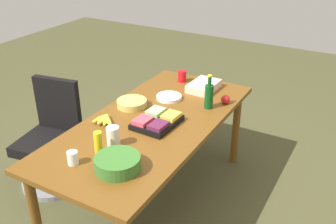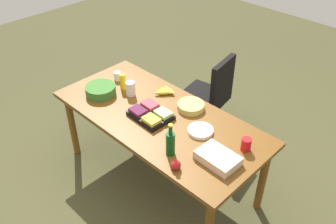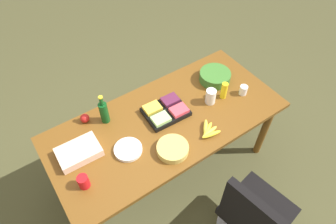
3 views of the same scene
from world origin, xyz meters
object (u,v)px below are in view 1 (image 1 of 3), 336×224
(red_solo_cup, at_px, (182,76))
(salad_bowl, at_px, (118,163))
(office_chair, at_px, (52,146))
(fruit_platter, at_px, (157,121))
(banana_bunch, at_px, (105,120))
(conference_table, at_px, (152,130))
(sheet_cake, at_px, (204,86))
(apple_red, at_px, (225,99))
(chip_bowl, at_px, (132,103))
(mayo_jar, at_px, (113,136))
(paper_plate_stack, at_px, (169,97))
(paper_cup, at_px, (73,158))
(mustard_bottle, at_px, (98,143))
(wine_bottle, at_px, (209,96))

(red_solo_cup, distance_m, salad_bowl, 1.51)
(office_chair, height_order, fruit_platter, office_chair)
(red_solo_cup, relative_size, banana_bunch, 0.58)
(conference_table, xyz_separation_m, sheet_cake, (-0.75, 0.10, 0.12))
(apple_red, bearing_deg, chip_bowl, -56.59)
(mayo_jar, xyz_separation_m, paper_plate_stack, (-0.86, -0.04, -0.06))
(paper_cup, bearing_deg, mustard_bottle, 158.28)
(conference_table, distance_m, mayo_jar, 0.46)
(banana_bunch, distance_m, salad_bowl, 0.64)
(red_solo_cup, bearing_deg, chip_bowl, -9.51)
(sheet_cake, relative_size, banana_bunch, 1.68)
(fruit_platter, distance_m, banana_bunch, 0.41)
(banana_bunch, relative_size, salad_bowl, 0.65)
(mustard_bottle, bearing_deg, office_chair, -113.63)
(paper_plate_stack, bearing_deg, apple_red, 108.07)
(paper_cup, bearing_deg, salad_bowl, 108.13)
(conference_table, relative_size, paper_cup, 22.56)
(fruit_platter, relative_size, sheet_cake, 1.16)
(mustard_bottle, height_order, salad_bowl, mustard_bottle)
(red_solo_cup, bearing_deg, paper_cup, 1.15)
(conference_table, bearing_deg, paper_plate_stack, -168.75)
(apple_red, distance_m, wine_bottle, 0.19)
(fruit_platter, height_order, sheet_cake, fruit_platter)
(sheet_cake, xyz_separation_m, salad_bowl, (1.40, 0.05, 0.01))
(paper_cup, bearing_deg, wine_bottle, 160.22)
(chip_bowl, bearing_deg, wine_bottle, 117.03)
(mustard_bottle, bearing_deg, red_solo_cup, -175.83)
(mayo_jar, bearing_deg, chip_bowl, -157.62)
(mayo_jar, xyz_separation_m, banana_bunch, (-0.23, -0.26, -0.05))
(wine_bottle, bearing_deg, apple_red, 147.85)
(red_solo_cup, bearing_deg, office_chair, -37.99)
(paper_cup, xyz_separation_m, banana_bunch, (-0.54, -0.17, -0.02))
(paper_plate_stack, height_order, banana_bunch, banana_bunch)
(mustard_bottle, relative_size, paper_cup, 1.83)
(mustard_bottle, relative_size, chip_bowl, 0.66)
(paper_plate_stack, xyz_separation_m, apple_red, (-0.15, 0.46, 0.02))
(wine_bottle, bearing_deg, chip_bowl, -62.97)
(mustard_bottle, bearing_deg, apple_red, 158.80)
(sheet_cake, distance_m, red_solo_cup, 0.27)
(mustard_bottle, xyz_separation_m, paper_cup, (0.18, -0.07, -0.04))
(fruit_platter, bearing_deg, office_chair, -81.66)
(office_chair, height_order, red_solo_cup, office_chair)
(chip_bowl, bearing_deg, paper_plate_stack, 145.23)
(office_chair, distance_m, fruit_platter, 1.13)
(mayo_jar, bearing_deg, conference_table, 173.94)
(mustard_bottle, xyz_separation_m, apple_red, (-1.14, 0.44, -0.04))
(fruit_platter, xyz_separation_m, salad_bowl, (0.62, 0.08, 0.01))
(conference_table, height_order, wine_bottle, wine_bottle)
(office_chair, distance_m, paper_cup, 1.10)
(conference_table, bearing_deg, fruit_platter, 63.15)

